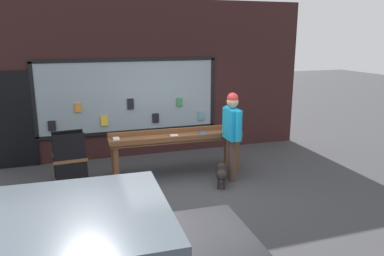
{
  "coord_description": "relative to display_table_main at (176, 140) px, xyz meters",
  "views": [
    {
      "loc": [
        -1.98,
        -6.31,
        2.81
      ],
      "look_at": [
        0.29,
        0.6,
        1.01
      ],
      "focal_mm": 35.0,
      "sensor_mm": 36.0,
      "label": 1
    }
  ],
  "objects": [
    {
      "name": "sandwich_board_sign",
      "position": [
        -2.08,
        0.16,
        -0.2
      ],
      "size": [
        0.66,
        0.85,
        1.02
      ],
      "rotation": [
        0.0,
        0.0,
        0.08
      ],
      "color": "black",
      "rests_on": "ground_plane"
    },
    {
      "name": "display_table_main",
      "position": [
        0.0,
        0.0,
        0.0
      ],
      "size": [
        2.7,
        0.76,
        0.89
      ],
      "color": "brown",
      "rests_on": "ground_plane"
    },
    {
      "name": "ground_plane",
      "position": [
        0.0,
        -0.8,
        -0.72
      ],
      "size": [
        40.0,
        40.0,
        0.0
      ],
      "primitive_type": "plane",
      "color": "#38383A"
    },
    {
      "name": "person_browsing",
      "position": [
        0.96,
        -0.65,
        0.32
      ],
      "size": [
        0.24,
        0.68,
        1.76
      ],
      "rotation": [
        0.0,
        0.0,
        1.53
      ],
      "color": "#4C382D",
      "rests_on": "ground_plane"
    },
    {
      "name": "shopfront_facade",
      "position": [
        -0.07,
        1.59,
        1.06
      ],
      "size": [
        7.38,
        0.29,
        3.62
      ],
      "color": "#331919",
      "rests_on": "ground_plane"
    },
    {
      "name": "small_dog",
      "position": [
        0.65,
        -0.91,
        -0.45
      ],
      "size": [
        0.36,
        0.56,
        0.4
      ],
      "rotation": [
        0.0,
        0.0,
        1.17
      ],
      "color": "black",
      "rests_on": "ground_plane"
    }
  ]
}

